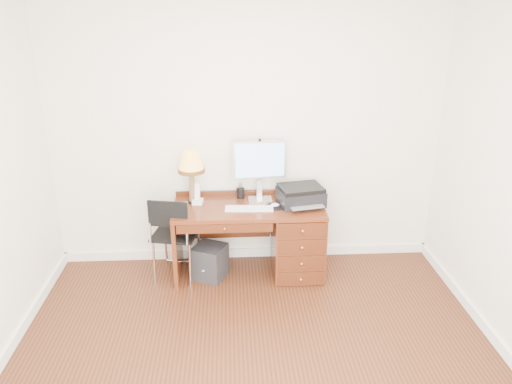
{
  "coord_description": "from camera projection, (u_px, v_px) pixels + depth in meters",
  "views": [
    {
      "loc": [
        -0.18,
        -3.18,
        2.69
      ],
      "look_at": [
        0.06,
        1.2,
        0.98
      ],
      "focal_mm": 35.0,
      "sensor_mm": 36.0,
      "label": 1
    }
  ],
  "objects": [
    {
      "name": "leg_lamp",
      "position": [
        191.0,
        165.0,
        4.92
      ],
      "size": [
        0.27,
        0.27,
        0.55
      ],
      "color": "black",
      "rests_on": "desk"
    },
    {
      "name": "chair",
      "position": [
        175.0,
        230.0,
        4.91
      ],
      "size": [
        0.51,
        0.51,
        0.91
      ],
      "rotation": [
        0.0,
        0.0,
        -0.2
      ],
      "color": "black",
      "rests_on": "ground"
    },
    {
      "name": "pen_cup",
      "position": [
        241.0,
        193.0,
        5.16
      ],
      "size": [
        0.08,
        0.08,
        0.1
      ],
      "primitive_type": "cylinder",
      "color": "black",
      "rests_on": "desk"
    },
    {
      "name": "keyboard",
      "position": [
        249.0,
        209.0,
        4.9
      ],
      "size": [
        0.48,
        0.16,
        0.02
      ],
      "primitive_type": "cube",
      "rotation": [
        0.0,
        0.0,
        -0.06
      ],
      "color": "white",
      "rests_on": "desk"
    },
    {
      "name": "monitor",
      "position": [
        260.0,
        163.0,
        5.0
      ],
      "size": [
        0.54,
        0.2,
        0.62
      ],
      "rotation": [
        0.0,
        0.0,
        0.11
      ],
      "color": "silver",
      "rests_on": "desk"
    },
    {
      "name": "room_shell",
      "position": [
        253.0,
        310.0,
        4.52
      ],
      "size": [
        4.0,
        4.0,
        4.0
      ],
      "color": "white",
      "rests_on": "ground"
    },
    {
      "name": "mouse_pad",
      "position": [
        275.0,
        206.0,
        4.95
      ],
      "size": [
        0.19,
        0.19,
        0.04
      ],
      "color": "black",
      "rests_on": "desk"
    },
    {
      "name": "desk",
      "position": [
        280.0,
        235.0,
        5.12
      ],
      "size": [
        1.5,
        0.67,
        0.75
      ],
      "color": "#602814",
      "rests_on": "ground"
    },
    {
      "name": "ground",
      "position": [
        257.0,
        362.0,
        3.95
      ],
      "size": [
        4.0,
        4.0,
        0.0
      ],
      "primitive_type": "plane",
      "color": "#38190C",
      "rests_on": "ground"
    },
    {
      "name": "equipment_box",
      "position": [
        210.0,
        262.0,
        5.1
      ],
      "size": [
        0.4,
        0.4,
        0.35
      ],
      "primitive_type": "cube",
      "rotation": [
        0.0,
        0.0,
        -0.43
      ],
      "color": "black",
      "rests_on": "ground"
    },
    {
      "name": "phone",
      "position": [
        198.0,
        198.0,
        5.01
      ],
      "size": [
        0.12,
        0.12,
        0.21
      ],
      "rotation": [
        0.0,
        0.0,
        -0.16
      ],
      "color": "white",
      "rests_on": "desk"
    },
    {
      "name": "printer",
      "position": [
        301.0,
        195.0,
        4.99
      ],
      "size": [
        0.49,
        0.42,
        0.19
      ],
      "rotation": [
        0.0,
        0.0,
        0.2
      ],
      "color": "black",
      "rests_on": "desk"
    }
  ]
}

